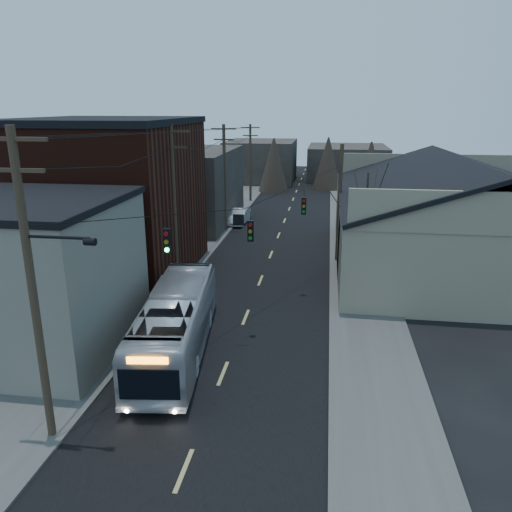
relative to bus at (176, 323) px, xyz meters
The scene contains 13 objects.
road_surface 20.66m from the bus, 83.06° to the left, with size 9.00×110.00×0.02m, color black.
sidewalk_left 20.89m from the bus, 101.09° to the left, with size 4.00×110.00×0.12m, color #474744.
sidewalk_right 22.39m from the bus, 66.27° to the left, with size 4.00×110.00×0.12m, color #474744.
building_clapboard 6.83m from the bus, behind, with size 8.00×8.00×7.00m, color slate.
building_brick 13.33m from the bus, 125.70° to the left, with size 10.00×12.00×10.00m, color black.
building_left_far 27.44m from the bus, 104.84° to the left, with size 9.00×14.00×7.00m, color #302A26.
warehouse 21.91m from the bus, 44.93° to the left, with size 16.16×20.60×7.73m.
building_far_left 55.58m from the bus, 93.62° to the left, with size 10.00×12.00×6.00m, color #302A26.
building_far_right 61.20m from the bus, 81.08° to the left, with size 12.00×14.00×5.00m, color #302A26.
bare_tree 13.94m from the bus, 49.29° to the left, with size 0.40×0.40×7.20m, color black.
utility_lines 15.01m from the bus, 92.45° to the left, with size 11.24×45.28×10.50m.
bus is the anchor object (origin of this frame).
parked_car 26.54m from the bus, 93.91° to the left, with size 1.54×4.42×1.45m, color #B6B8BE.
Camera 1 is at (4.11, -10.62, 11.03)m, focal length 35.00 mm.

